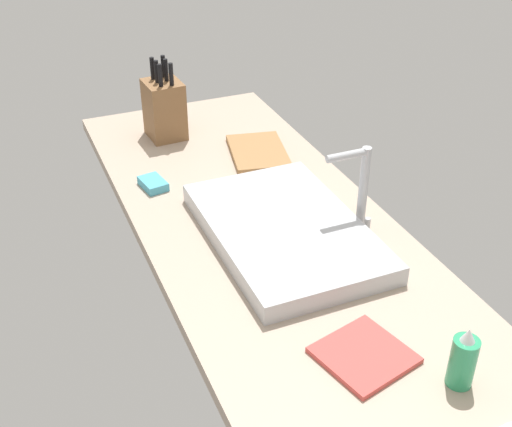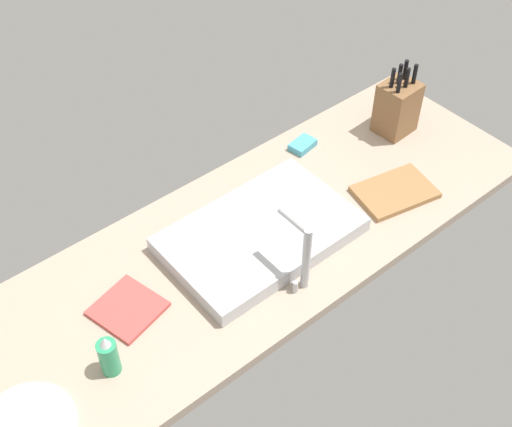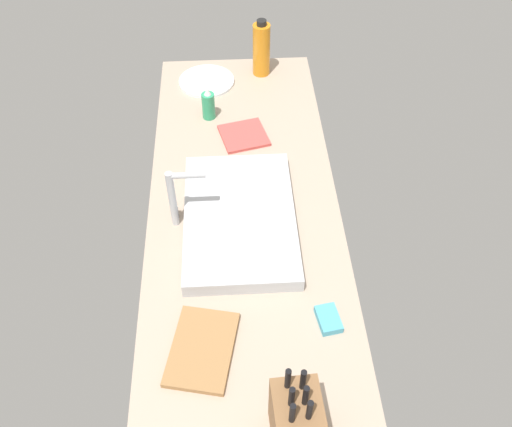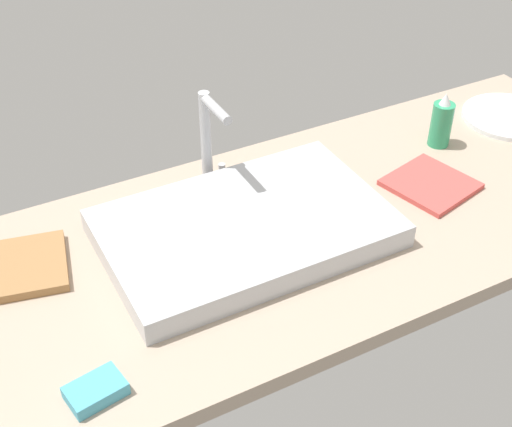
% 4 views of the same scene
% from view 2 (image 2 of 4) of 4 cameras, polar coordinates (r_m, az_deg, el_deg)
% --- Properties ---
extents(countertop_slab, '(1.92, 0.65, 0.04)m').
position_cam_2_polar(countertop_slab, '(2.05, -0.37, -2.56)').
color(countertop_slab, tan).
rests_on(countertop_slab, ground).
extents(sink_basin, '(0.56, 0.36, 0.05)m').
position_cam_2_polar(sink_basin, '(2.02, 0.36, -1.76)').
color(sink_basin, '#B7BABF').
rests_on(sink_basin, countertop_slab).
extents(faucet, '(0.06, 0.12, 0.23)m').
position_cam_2_polar(faucet, '(1.83, 3.93, -3.19)').
color(faucet, '#B7BABF').
rests_on(faucet, countertop_slab).
extents(knife_block, '(0.13, 0.12, 0.26)m').
position_cam_2_polar(knife_block, '(2.42, 11.73, 8.73)').
color(knife_block, brown).
rests_on(knife_block, countertop_slab).
extents(cutting_board, '(0.28, 0.21, 0.02)m').
position_cam_2_polar(cutting_board, '(2.22, 11.54, 1.79)').
color(cutting_board, '#9E7042').
rests_on(cutting_board, countertop_slab).
extents(soap_bottle, '(0.05, 0.05, 0.14)m').
position_cam_2_polar(soap_bottle, '(1.76, -12.24, -11.59)').
color(soap_bottle, '#2D9966').
rests_on(soap_bottle, countertop_slab).
extents(dinner_plate, '(0.24, 0.24, 0.01)m').
position_cam_2_polar(dinner_plate, '(1.77, -18.64, -16.57)').
color(dinner_plate, white).
rests_on(dinner_plate, countertop_slab).
extents(dish_towel, '(0.20, 0.20, 0.01)m').
position_cam_2_polar(dish_towel, '(1.90, -10.69, -7.83)').
color(dish_towel, '#CC4C47').
rests_on(dish_towel, countertop_slab).
extents(dish_sponge, '(0.10, 0.07, 0.02)m').
position_cam_2_polar(dish_sponge, '(2.35, 3.92, 5.75)').
color(dish_sponge, '#4CA3BC').
rests_on(dish_sponge, countertop_slab).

